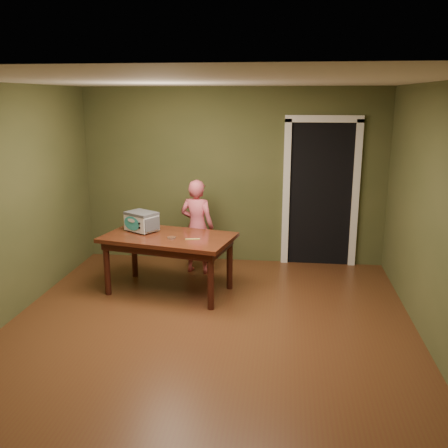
{
  "coord_description": "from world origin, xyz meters",
  "views": [
    {
      "loc": [
        0.79,
        -4.83,
        2.45
      ],
      "look_at": [
        0.06,
        1.0,
        0.95
      ],
      "focal_mm": 40.0,
      "sensor_mm": 36.0,
      "label": 1
    }
  ],
  "objects": [
    {
      "name": "floor",
      "position": [
        0.0,
        0.0,
        0.0
      ],
      "size": [
        5.0,
        5.0,
        0.0
      ],
      "primitive_type": "plane",
      "color": "#4E2D16",
      "rests_on": "ground"
    },
    {
      "name": "room_shell",
      "position": [
        0.0,
        0.0,
        1.71
      ],
      "size": [
        4.52,
        5.02,
        2.61
      ],
      "color": "#4C4D29",
      "rests_on": "ground"
    },
    {
      "name": "doorway",
      "position": [
        1.3,
        2.78,
        1.06
      ],
      "size": [
        1.1,
        0.66,
        2.25
      ],
      "color": "black",
      "rests_on": "ground"
    },
    {
      "name": "dining_table",
      "position": [
        -0.66,
        1.1,
        0.65
      ],
      "size": [
        1.75,
        1.21,
        0.75
      ],
      "rotation": [
        0.0,
        0.0,
        -0.21
      ],
      "color": "#3C180D",
      "rests_on": "floor"
    },
    {
      "name": "toy_oven",
      "position": [
        -1.06,
        1.27,
        0.89
      ],
      "size": [
        0.48,
        0.44,
        0.26
      ],
      "rotation": [
        0.0,
        0.0,
        -0.55
      ],
      "color": "#4C4F54",
      "rests_on": "dining_table"
    },
    {
      "name": "baking_pan",
      "position": [
        -0.59,
        0.98,
        0.76
      ],
      "size": [
        0.1,
        0.1,
        0.02
      ],
      "color": "silver",
      "rests_on": "dining_table"
    },
    {
      "name": "spatula",
      "position": [
        -0.33,
        0.97,
        0.75
      ],
      "size": [
        0.18,
        0.05,
        0.01
      ],
      "primitive_type": "cube",
      "rotation": [
        0.0,
        0.0,
        0.17
      ],
      "color": "#D0C45A",
      "rests_on": "dining_table"
    },
    {
      "name": "child",
      "position": [
        -0.43,
        1.88,
        0.67
      ],
      "size": [
        0.55,
        0.42,
        1.34
      ],
      "primitive_type": "imported",
      "rotation": [
        0.0,
        0.0,
        2.92
      ],
      "color": "#CC5462",
      "rests_on": "floor"
    }
  ]
}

